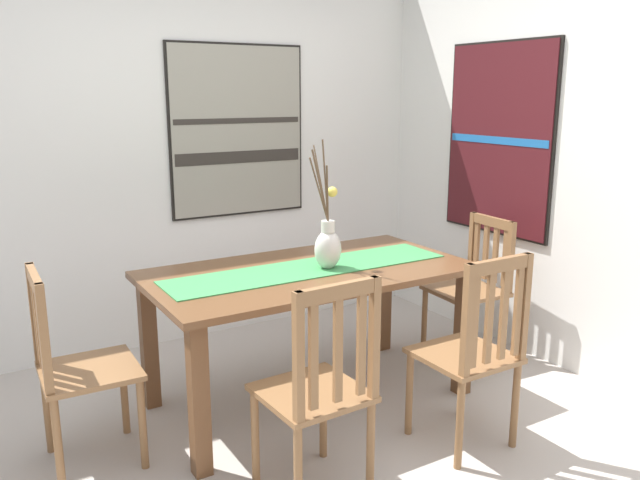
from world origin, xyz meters
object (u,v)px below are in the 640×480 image
chair_3 (319,388)px  centerpiece_vase (328,244)px  painting_on_back_wall (238,131)px  painting_on_side_wall (499,140)px  chair_1 (473,285)px  chair_0 (75,365)px  dining_table (309,289)px  chair_2 (473,350)px

chair_3 → centerpiece_vase: bearing=56.1°
painting_on_back_wall → painting_on_side_wall: 1.77m
centerpiece_vase → chair_3: (-0.49, -0.74, -0.40)m
chair_1 → chair_3: chair_3 is taller
centerpiece_vase → chair_0: 1.38m
centerpiece_vase → chair_3: 0.97m
chair_1 → chair_3: (-1.62, -0.78, 0.01)m
chair_0 → centerpiece_vase: bearing=-1.7°
chair_0 → dining_table: bearing=0.6°
dining_table → chair_0: (-1.23, -0.01, -0.16)m
painting_on_side_wall → dining_table: bearing=-173.6°
chair_1 → chair_2: size_ratio=0.94×
chair_0 → painting_on_side_wall: (2.79, 0.19, 0.89)m
chair_0 → chair_2: bearing=-26.3°
chair_2 → painting_on_side_wall: painting_on_side_wall is taller
chair_1 → painting_on_side_wall: painting_on_side_wall is taller
centerpiece_vase → chair_2: size_ratio=0.71×
chair_0 → painting_on_back_wall: size_ratio=0.81×
dining_table → chair_1: chair_1 is taller
centerpiece_vase → painting_on_back_wall: size_ratio=0.60×
chair_1 → painting_on_back_wall: size_ratio=0.78×
painting_on_side_wall → centerpiece_vase: bearing=-171.3°
chair_3 → painting_on_side_wall: (1.97, 0.96, 0.89)m
chair_2 → centerpiece_vase: bearing=113.2°
dining_table → chair_2: 0.94m
centerpiece_vase → chair_3: size_ratio=0.71×
centerpiece_vase → painting_on_side_wall: painting_on_side_wall is taller
chair_1 → chair_2: 1.14m
painting_on_back_wall → chair_2: bearing=-82.6°
chair_0 → chair_3: chair_3 is taller
chair_0 → painting_on_back_wall: (1.38, 1.26, 0.94)m
chair_1 → chair_2: bearing=-134.0°
painting_on_back_wall → dining_table: bearing=-97.0°
chair_2 → chair_3: 0.83m
dining_table → chair_3: (-0.41, -0.79, -0.15)m
centerpiece_vase → chair_2: centerpiece_vase is taller
dining_table → painting_on_back_wall: 1.48m
chair_2 → chair_3: size_ratio=1.00×
centerpiece_vase → chair_0: size_ratio=0.74×
painting_on_back_wall → painting_on_side_wall: (1.41, -1.07, -0.04)m
chair_2 → painting_on_back_wall: size_ratio=0.84×
chair_3 → dining_table: bearing=62.5°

